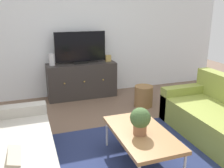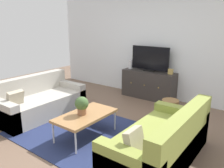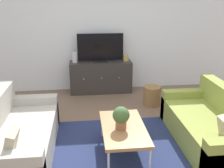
% 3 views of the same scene
% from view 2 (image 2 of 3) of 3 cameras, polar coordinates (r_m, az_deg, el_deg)
% --- Properties ---
extents(ground_plane, '(10.00, 10.00, 0.00)m').
position_cam_2_polar(ground_plane, '(4.29, -4.92, -11.45)').
color(ground_plane, brown).
extents(wall_back, '(6.40, 0.12, 2.70)m').
position_cam_2_polar(wall_back, '(6.00, 11.37, 9.55)').
color(wall_back, white).
rests_on(wall_back, ground_plane).
extents(area_rug, '(2.50, 1.90, 0.01)m').
position_cam_2_polar(area_rug, '(4.19, -6.31, -12.09)').
color(area_rug, navy).
rests_on(area_rug, ground_plane).
extents(couch_left_side, '(0.89, 1.83, 0.80)m').
position_cam_2_polar(couch_left_side, '(5.13, -17.92, -4.29)').
color(couch_left_side, '#B2ADA3').
rests_on(couch_left_side, ground_plane).
extents(couch_right_side, '(0.89, 1.83, 0.80)m').
position_cam_2_polar(couch_right_side, '(3.40, 12.77, -14.40)').
color(couch_right_side, olive).
rests_on(couch_right_side, ground_plane).
extents(coffee_table, '(0.59, 1.07, 0.42)m').
position_cam_2_polar(coffee_table, '(3.94, -6.60, -7.88)').
color(coffee_table, '#A37547').
rests_on(coffee_table, ground_plane).
extents(potted_plant, '(0.23, 0.23, 0.31)m').
position_cam_2_polar(potted_plant, '(3.86, -7.55, -5.15)').
color(potted_plant, '#936042').
rests_on(potted_plant, coffee_table).
extents(tv_console, '(1.38, 0.47, 0.70)m').
position_cam_2_polar(tv_console, '(5.97, 9.09, -0.14)').
color(tv_console, '#332D2B').
rests_on(tv_console, ground_plane).
extents(flat_screen_tv, '(1.01, 0.16, 0.62)m').
position_cam_2_polar(flat_screen_tv, '(5.84, 9.46, 6.18)').
color(flat_screen_tv, black).
rests_on(flat_screen_tv, tv_console).
extents(glass_vase, '(0.11, 0.11, 0.23)m').
position_cam_2_polar(glass_vase, '(6.14, 4.58, 4.91)').
color(glass_vase, silver).
rests_on(glass_vase, tv_console).
extents(mantel_clock, '(0.11, 0.07, 0.13)m').
position_cam_2_polar(mantel_clock, '(5.64, 14.38, 3.01)').
color(mantel_clock, tan).
rests_on(mantel_clock, tv_console).
extents(wicker_basket, '(0.34, 0.34, 0.39)m').
position_cam_2_polar(wicker_basket, '(4.87, 14.24, -6.03)').
color(wicker_basket, olive).
rests_on(wicker_basket, ground_plane).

